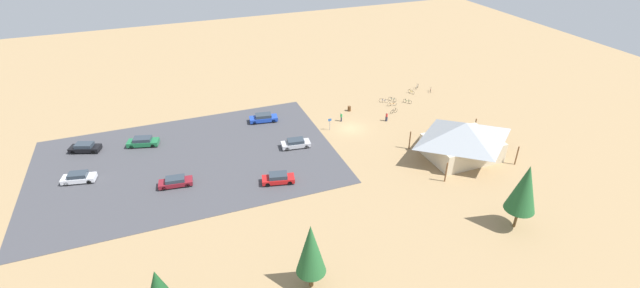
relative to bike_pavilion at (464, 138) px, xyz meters
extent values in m
plane|color=#9E7F56|center=(11.75, -14.03, -3.18)|extent=(160.00, 160.00, 0.00)
cube|color=#424247|center=(38.61, -13.26, -3.15)|extent=(43.36, 28.47, 0.05)
cube|color=beige|center=(0.00, 0.00, -1.68)|extent=(10.10, 7.45, 3.00)
pyramid|color=#93999E|center=(0.00, 0.00, 1.16)|extent=(12.47, 9.83, 2.67)
cylinder|color=brown|center=(-6.06, -4.74, -1.68)|extent=(0.20, 0.20, 3.00)
cylinder|color=brown|center=(6.06, -4.74, -1.68)|extent=(0.20, 0.20, 3.00)
cylinder|color=brown|center=(-6.06, 4.74, -1.68)|extent=(0.20, 0.20, 3.00)
cylinder|color=brown|center=(6.06, 4.74, -1.68)|extent=(0.20, 0.20, 3.00)
cylinder|color=brown|center=(9.17, -20.35, -2.73)|extent=(0.60, 0.60, 0.90)
cylinder|color=#99999E|center=(15.24, -14.79, -2.08)|extent=(0.08, 0.08, 2.20)
cube|color=#1959B2|center=(15.24, -14.79, -1.28)|extent=(0.56, 0.04, 0.40)
cylinder|color=brown|center=(3.86, 15.67, -1.86)|extent=(0.32, 0.32, 2.64)
cone|color=#235B2D|center=(3.86, 15.67, 2.45)|extent=(3.48, 3.48, 5.97)
cylinder|color=brown|center=(29.55, 15.50, -2.15)|extent=(0.45, 0.45, 2.06)
cone|color=#235B2D|center=(29.55, 15.50, 1.77)|extent=(3.02, 3.02, 5.77)
torus|color=black|center=(2.55, -16.53, -2.81)|extent=(0.72, 0.22, 0.73)
torus|color=black|center=(1.62, -16.77, -2.81)|extent=(0.72, 0.22, 0.73)
cylinder|color=black|center=(2.08, -16.65, -2.69)|extent=(0.87, 0.26, 0.04)
cylinder|color=black|center=(2.25, -16.60, -2.61)|extent=(0.04, 0.04, 0.41)
cube|color=black|center=(2.25, -16.60, -2.40)|extent=(0.21, 0.13, 0.05)
cylinder|color=black|center=(1.71, -16.74, -2.56)|extent=(0.04, 0.04, 0.51)
cylinder|color=black|center=(1.71, -16.74, -2.31)|extent=(0.15, 0.47, 0.03)
torus|color=black|center=(-2.72, -19.05, -2.83)|extent=(0.44, 0.58, 0.69)
torus|color=black|center=(-2.09, -19.90, -2.83)|extent=(0.44, 0.58, 0.69)
cylinder|color=#1E7F38|center=(-2.40, -19.48, -2.72)|extent=(0.61, 0.80, 0.04)
cylinder|color=#1E7F38|center=(-2.52, -19.33, -2.65)|extent=(0.04, 0.04, 0.37)
cube|color=black|center=(-2.52, -19.33, -2.47)|extent=(0.18, 0.21, 0.05)
cylinder|color=#1E7F38|center=(-2.15, -19.82, -2.61)|extent=(0.04, 0.04, 0.44)
cylinder|color=black|center=(-2.15, -19.82, -2.39)|extent=(0.40, 0.31, 0.03)
torus|color=black|center=(-9.22, -22.16, -2.85)|extent=(0.41, 0.57, 0.66)
torus|color=black|center=(-9.80, -23.00, -2.85)|extent=(0.41, 0.57, 0.66)
cylinder|color=red|center=(-9.51, -22.58, -2.74)|extent=(0.56, 0.79, 0.04)
cylinder|color=red|center=(-9.41, -22.43, -2.66)|extent=(0.04, 0.04, 0.39)
cube|color=black|center=(-9.41, -22.43, -2.46)|extent=(0.18, 0.21, 0.05)
cylinder|color=red|center=(-9.74, -22.92, -2.63)|extent=(0.04, 0.04, 0.45)
cylinder|color=black|center=(-9.74, -22.92, -2.40)|extent=(0.41, 0.30, 0.03)
torus|color=black|center=(0.38, -19.33, -2.85)|extent=(0.66, 0.15, 0.66)
torus|color=black|center=(1.42, -19.51, -2.85)|extent=(0.66, 0.15, 0.66)
cylinder|color=orange|center=(0.90, -19.42, -2.74)|extent=(0.96, 0.20, 0.04)
cylinder|color=orange|center=(0.71, -19.39, -2.65)|extent=(0.04, 0.04, 0.39)
cube|color=black|center=(0.71, -19.39, -2.46)|extent=(0.21, 0.11, 0.05)
cylinder|color=orange|center=(1.32, -19.49, -2.65)|extent=(0.04, 0.04, 0.39)
cylinder|color=black|center=(1.32, -19.49, -2.45)|extent=(0.11, 0.48, 0.03)
torus|color=black|center=(0.04, -21.74, -2.84)|extent=(0.43, 0.58, 0.69)
torus|color=black|center=(-0.53, -20.96, -2.84)|extent=(0.43, 0.58, 0.69)
cylinder|color=#197A7F|center=(-0.24, -21.35, -2.72)|extent=(0.55, 0.75, 0.04)
cylinder|color=#197A7F|center=(-0.14, -21.49, -2.66)|extent=(0.04, 0.04, 0.36)
cube|color=black|center=(-0.14, -21.49, -2.48)|extent=(0.18, 0.21, 0.05)
cylinder|color=#197A7F|center=(-0.47, -21.03, -2.63)|extent=(0.04, 0.04, 0.42)
cylinder|color=black|center=(-0.47, -21.03, -2.42)|extent=(0.41, 0.31, 0.03)
torus|color=black|center=(2.06, -21.60, -2.80)|extent=(0.65, 0.46, 0.76)
torus|color=black|center=(1.24, -21.03, -2.80)|extent=(0.65, 0.46, 0.76)
cylinder|color=#2347B7|center=(1.65, -21.32, -2.68)|extent=(0.78, 0.55, 0.04)
cylinder|color=#2347B7|center=(1.80, -21.42, -2.59)|extent=(0.04, 0.04, 0.42)
cube|color=black|center=(1.80, -21.42, -2.39)|extent=(0.21, 0.18, 0.05)
cylinder|color=#2347B7|center=(1.32, -21.09, -2.55)|extent=(0.04, 0.04, 0.50)
cylinder|color=black|center=(1.32, -21.09, -2.30)|extent=(0.30, 0.41, 0.03)
torus|color=black|center=(-7.46, -24.51, -2.81)|extent=(0.57, 0.53, 0.74)
torus|color=black|center=(-8.18, -25.18, -2.81)|extent=(0.57, 0.53, 0.74)
cylinder|color=silver|center=(-7.82, -24.84, -2.69)|extent=(0.69, 0.64, 0.04)
cylinder|color=silver|center=(-7.69, -24.72, -2.58)|extent=(0.04, 0.04, 0.47)
cube|color=black|center=(-7.69, -24.72, -2.34)|extent=(0.20, 0.19, 0.05)
cylinder|color=silver|center=(-8.11, -25.11, -2.56)|extent=(0.04, 0.04, 0.51)
cylinder|color=black|center=(-8.11, -25.11, -2.30)|extent=(0.35, 0.37, 0.03)
torus|color=black|center=(-5.59, -22.74, -2.84)|extent=(0.21, 0.67, 0.68)
torus|color=black|center=(-5.34, -23.67, -2.84)|extent=(0.21, 0.67, 0.68)
cylinder|color=yellow|center=(-5.46, -23.20, -2.73)|extent=(0.26, 0.86, 0.04)
cylinder|color=yellow|center=(-5.51, -23.04, -2.63)|extent=(0.04, 0.04, 0.43)
cube|color=black|center=(-5.51, -23.04, -2.41)|extent=(0.13, 0.21, 0.05)
cylinder|color=yellow|center=(-5.37, -23.57, -2.62)|extent=(0.04, 0.04, 0.45)
cylinder|color=black|center=(-5.37, -23.57, -2.39)|extent=(0.47, 0.15, 0.03)
cube|color=white|center=(53.02, -13.11, -2.59)|extent=(4.58, 2.58, 0.64)
cube|color=#2D3842|center=(53.02, -13.11, -2.00)|extent=(2.68, 2.00, 0.55)
cylinder|color=black|center=(54.61, -12.65, -2.81)|extent=(0.67, 0.34, 0.64)
cylinder|color=black|center=(54.30, -14.16, -2.81)|extent=(0.67, 0.34, 0.64)
cylinder|color=black|center=(51.73, -12.06, -2.81)|extent=(0.67, 0.34, 0.64)
cylinder|color=black|center=(51.43, -13.57, -2.81)|extent=(0.67, 0.34, 0.64)
cube|color=#BCBCC1|center=(22.32, -11.41, -2.60)|extent=(4.64, 2.38, 0.63)
cube|color=#2D3842|center=(22.32, -11.41, -2.03)|extent=(2.67, 1.92, 0.51)
cylinder|color=black|center=(23.91, -10.78, -2.81)|extent=(0.66, 0.30, 0.64)
cylinder|color=black|center=(23.72, -12.40, -2.81)|extent=(0.66, 0.30, 0.64)
cylinder|color=black|center=(20.92, -10.41, -2.81)|extent=(0.66, 0.30, 0.64)
cylinder|color=black|center=(20.72, -12.03, -2.81)|extent=(0.66, 0.30, 0.64)
cube|color=black|center=(52.79, -21.68, -2.59)|extent=(4.82, 3.22, 0.64)
cube|color=#2D3842|center=(52.79, -21.68, -2.00)|extent=(2.89, 2.35, 0.53)
cylinder|color=black|center=(54.49, -21.43, -2.81)|extent=(0.68, 0.42, 0.64)
cylinder|color=black|center=(53.95, -22.95, -2.81)|extent=(0.68, 0.42, 0.64)
cylinder|color=black|center=(51.63, -20.42, -2.81)|extent=(0.68, 0.42, 0.64)
cylinder|color=black|center=(51.09, -21.93, -2.81)|extent=(0.68, 0.42, 0.64)
cube|color=maroon|center=(40.71, -7.39, -2.62)|extent=(4.60, 2.25, 0.58)
cube|color=#2D3842|center=(40.71, -7.39, -2.08)|extent=(2.64, 1.82, 0.51)
cylinder|color=black|center=(42.30, -6.80, -2.81)|extent=(0.66, 0.29, 0.64)
cylinder|color=black|center=(42.12, -8.32, -2.81)|extent=(0.66, 0.29, 0.64)
cylinder|color=black|center=(39.31, -6.45, -2.81)|extent=(0.66, 0.29, 0.64)
cylinder|color=black|center=(39.13, -7.98, -2.81)|extent=(0.66, 0.29, 0.64)
cube|color=#1E42B2|center=(24.76, -21.71, -2.59)|extent=(4.98, 2.57, 0.64)
cube|color=#2D3842|center=(24.76, -21.71, -1.99)|extent=(2.88, 2.04, 0.55)
cylinder|color=black|center=(26.48, -21.12, -2.81)|extent=(0.67, 0.31, 0.64)
cylinder|color=black|center=(26.24, -22.77, -2.81)|extent=(0.67, 0.31, 0.64)
cylinder|color=black|center=(23.29, -20.64, -2.81)|extent=(0.67, 0.31, 0.64)
cylinder|color=black|center=(23.04, -22.29, -2.81)|extent=(0.67, 0.31, 0.64)
cube|color=#1E6B3D|center=(44.44, -20.38, -2.57)|extent=(5.01, 3.01, 0.67)
cube|color=#2D3842|center=(44.44, -20.38, -1.97)|extent=(2.96, 2.26, 0.54)
cylinder|color=black|center=(46.19, -19.99, -2.81)|extent=(0.68, 0.38, 0.64)
cylinder|color=black|center=(45.77, -21.58, -2.81)|extent=(0.68, 0.38, 0.64)
cylinder|color=black|center=(43.12, -19.17, -2.81)|extent=(0.68, 0.38, 0.64)
cylinder|color=black|center=(42.69, -20.77, -2.81)|extent=(0.68, 0.38, 0.64)
cube|color=red|center=(27.55, -3.14, -2.60)|extent=(4.70, 2.76, 0.61)
cube|color=#2D3842|center=(27.55, -3.14, -2.01)|extent=(2.76, 2.12, 0.57)
cylinder|color=black|center=(29.19, -2.68, -2.81)|extent=(0.67, 0.36, 0.64)
cylinder|color=black|center=(28.83, -4.26, -2.81)|extent=(0.67, 0.36, 0.64)
cylinder|color=black|center=(26.27, -2.02, -2.81)|extent=(0.67, 0.36, 0.64)
cylinder|color=black|center=(25.91, -3.60, -2.81)|extent=(0.67, 0.36, 0.64)
cube|color=#2D3347|center=(12.15, -17.11, -2.77)|extent=(0.35, 0.39, 0.82)
cylinder|color=green|center=(12.15, -17.11, -2.08)|extent=(0.36, 0.36, 0.56)
sphere|color=tan|center=(12.15, -17.11, -1.68)|extent=(0.24, 0.24, 0.24)
cube|color=#2D3347|center=(4.81, -14.37, -2.77)|extent=(0.33, 0.38, 0.82)
cylinder|color=red|center=(4.81, -14.37, -2.08)|extent=(0.36, 0.36, 0.56)
sphere|color=tan|center=(4.81, -14.37, -1.68)|extent=(0.24, 0.24, 0.24)
camera|label=1|loc=(40.09, 45.47, 31.80)|focal=24.86mm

